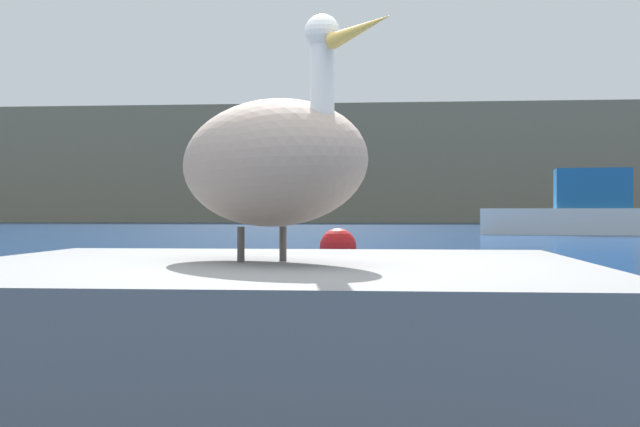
{
  "coord_description": "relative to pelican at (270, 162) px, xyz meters",
  "views": [
    {
      "loc": [
        0.35,
        -3.17,
        0.85
      ],
      "look_at": [
        -1.86,
        21.57,
        0.82
      ],
      "focal_mm": 47.58,
      "sensor_mm": 36.0,
      "label": 1
    }
  ],
  "objects": [
    {
      "name": "pier_dock",
      "position": [
        -0.01,
        0.01,
        -0.73
      ],
      "size": [
        2.6,
        2.47,
        0.65
      ],
      "primitive_type": "cube",
      "color": "slate",
      "rests_on": "ground"
    },
    {
      "name": "hillside_backdrop",
      "position": [
        0.16,
        72.82,
        3.89
      ],
      "size": [
        140.0,
        12.92,
        9.9
      ],
      "primitive_type": "cube",
      "color": "#7F755B",
      "rests_on": "ground"
    },
    {
      "name": "fishing_boat_white",
      "position": [
        7.88,
        29.97,
        -0.17
      ],
      "size": [
        8.19,
        3.39,
        3.62
      ],
      "rotation": [
        0.0,
        0.0,
        -0.12
      ],
      "color": "white",
      "rests_on": "ground"
    },
    {
      "name": "mooring_buoy",
      "position": [
        -0.42,
        10.24,
        -0.76
      ],
      "size": [
        0.59,
        0.59,
        0.59
      ],
      "primitive_type": "sphere",
      "color": "red",
      "rests_on": "ground"
    },
    {
      "name": "pelican",
      "position": [
        0.0,
        0.0,
        0.0
      ],
      "size": [
        1.14,
        1.25,
        0.94
      ],
      "rotation": [
        0.0,
        0.0,
        -0.89
      ],
      "color": "gray",
      "rests_on": "pier_dock"
    }
  ]
}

